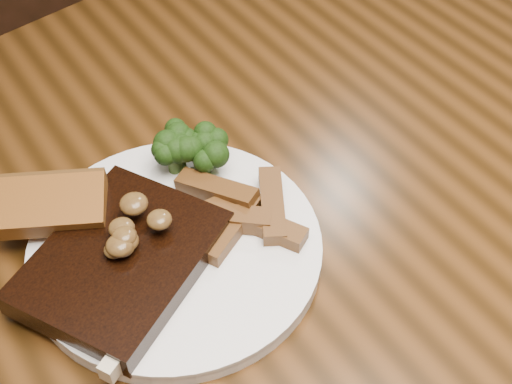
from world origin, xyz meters
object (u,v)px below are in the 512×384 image
(chair_far, at_px, (64,122))
(potato_wedges, at_px, (231,210))
(dining_table, at_px, (247,266))
(steak, at_px, (122,261))
(plate, at_px, (176,249))
(garlic_bread, at_px, (55,219))

(chair_far, distance_m, potato_wedges, 0.64)
(dining_table, xyz_separation_m, chair_far, (-0.01, 0.55, -0.20))
(dining_table, relative_size, steak, 9.39)
(chair_far, height_order, plate, chair_far)
(steak, height_order, garlic_bread, steak)
(dining_table, height_order, plate, plate)
(chair_far, distance_m, plate, 0.64)
(plate, distance_m, potato_wedges, 0.06)
(chair_far, height_order, steak, chair_far)
(chair_far, xyz_separation_m, garlic_bread, (-0.15, -0.48, 0.31))
(potato_wedges, bearing_deg, chair_far, 88.94)
(garlic_bread, distance_m, potato_wedges, 0.16)
(chair_far, relative_size, garlic_bread, 8.61)
(dining_table, distance_m, steak, 0.18)
(dining_table, relative_size, plate, 5.98)
(dining_table, xyz_separation_m, garlic_bread, (-0.16, 0.07, 0.12))
(steak, distance_m, garlic_bread, 0.08)
(potato_wedges, bearing_deg, plate, 178.65)
(plate, bearing_deg, dining_table, 6.27)
(steak, xyz_separation_m, garlic_bread, (-0.03, 0.08, -0.00))
(plate, bearing_deg, steak, 178.44)
(chair_far, relative_size, steak, 4.95)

